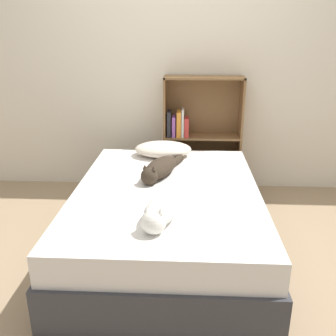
{
  "coord_description": "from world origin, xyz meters",
  "views": [
    {
      "loc": [
        0.13,
        -2.44,
        1.54
      ],
      "look_at": [
        0.0,
        0.14,
        0.59
      ],
      "focal_mm": 40.0,
      "sensor_mm": 36.0,
      "label": 1
    }
  ],
  "objects_px": {
    "pillow": "(163,149)",
    "cat_dark": "(160,168)",
    "bed": "(167,219)",
    "cat_light": "(161,210)",
    "bookshelf": "(199,133)"
  },
  "relations": [
    {
      "from": "bed",
      "to": "cat_light",
      "type": "xyz_separation_m",
      "value": [
        -0.01,
        -0.49,
        0.32
      ]
    },
    {
      "from": "bed",
      "to": "cat_dark",
      "type": "xyz_separation_m",
      "value": [
        -0.07,
        0.22,
        0.32
      ]
    },
    {
      "from": "cat_dark",
      "to": "bookshelf",
      "type": "height_order",
      "value": "bookshelf"
    },
    {
      "from": "bookshelf",
      "to": "pillow",
      "type": "bearing_deg",
      "value": -127.16
    },
    {
      "from": "bed",
      "to": "cat_dark",
      "type": "distance_m",
      "value": 0.39
    },
    {
      "from": "cat_light",
      "to": "bookshelf",
      "type": "distance_m",
      "value": 1.67
    },
    {
      "from": "pillow",
      "to": "cat_dark",
      "type": "bearing_deg",
      "value": -89.27
    },
    {
      "from": "pillow",
      "to": "bookshelf",
      "type": "bearing_deg",
      "value": 52.84
    },
    {
      "from": "bed",
      "to": "bookshelf",
      "type": "bearing_deg",
      "value": 77.59
    },
    {
      "from": "pillow",
      "to": "bookshelf",
      "type": "relative_size",
      "value": 0.44
    },
    {
      "from": "pillow",
      "to": "cat_dark",
      "type": "xyz_separation_m",
      "value": [
        0.01,
        -0.51,
        0.0
      ]
    },
    {
      "from": "cat_dark",
      "to": "cat_light",
      "type": "bearing_deg",
      "value": 26.98
    },
    {
      "from": "cat_dark",
      "to": "bookshelf",
      "type": "relative_size",
      "value": 0.53
    },
    {
      "from": "pillow",
      "to": "cat_light",
      "type": "bearing_deg",
      "value": -86.92
    },
    {
      "from": "bed",
      "to": "cat_dark",
      "type": "relative_size",
      "value": 3.07
    }
  ]
}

